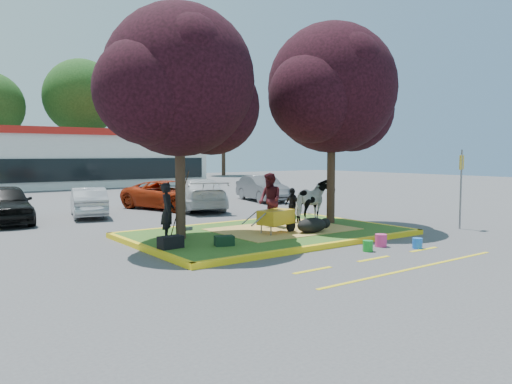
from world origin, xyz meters
TOP-DOWN VIEW (x-y plane):
  - ground at (0.00, 0.00)m, footprint 90.00×90.00m
  - median_island at (0.00, 0.00)m, footprint 8.00×5.00m
  - curb_near at (0.00, -2.58)m, footprint 8.30×0.16m
  - curb_far at (0.00, 2.58)m, footprint 8.30×0.16m
  - curb_left at (-4.08, 0.00)m, footprint 0.16×5.30m
  - curb_right at (4.08, 0.00)m, footprint 0.16×5.30m
  - straw_bedding at (0.60, 0.00)m, footprint 4.20×3.00m
  - tree_purple_left at (-2.78, 0.38)m, footprint 5.06×4.20m
  - tree_purple_right at (2.92, 0.18)m, footprint 5.30×4.40m
  - fire_lane_stripe_a at (-2.00, -4.20)m, footprint 1.10×0.12m
  - fire_lane_stripe_b at (0.00, -4.20)m, footprint 1.10×0.12m
  - fire_lane_stripe_c at (2.00, -4.20)m, footprint 1.10×0.12m
  - fire_lane_long at (0.00, -5.40)m, footprint 6.00×0.10m
  - retail_building at (2.00, 27.98)m, footprint 20.40×8.40m
  - treeline at (1.23, 37.61)m, footprint 46.58×7.80m
  - cow at (2.43, 0.53)m, footprint 1.95×1.34m
  - calf at (0.87, -1.05)m, footprint 1.20×0.94m
  - handler at (-3.11, 0.59)m, footprint 0.61×0.69m
  - visitor_a at (0.58, 0.65)m, footprint 0.77×0.93m
  - visitor_b at (1.79, 0.95)m, footprint 0.31×0.72m
  - wheelbarrow at (-0.11, -0.56)m, footprint 1.91×0.87m
  - gear_bag_dark at (-3.70, -0.76)m, footprint 0.64×0.39m
  - gear_bag_green at (-2.42, -1.27)m, footprint 0.56×0.44m
  - sign_post at (6.13, -2.70)m, footprint 0.37×0.11m
  - bucket_green at (0.61, -3.48)m, footprint 0.29×0.29m
  - bucket_pink at (1.41, -3.25)m, footprint 0.41×0.41m
  - bucket_blue at (1.99, -4.00)m, footprint 0.34×0.34m
  - car_black at (-6.01, 7.91)m, footprint 2.07×4.31m
  - car_silver at (-2.95, 8.06)m, footprint 2.05×3.79m
  - car_red at (0.91, 8.57)m, footprint 3.58×5.18m
  - car_white at (1.82, 7.60)m, footprint 3.36×5.25m
  - car_grey at (6.71, 9.22)m, footprint 2.30×4.34m

SIDE VIEW (x-z plane):
  - ground at x=0.00m, z-range 0.00..0.00m
  - fire_lane_stripe_a at x=-2.00m, z-range 0.00..0.01m
  - fire_lane_stripe_b at x=0.00m, z-range 0.00..0.01m
  - fire_lane_stripe_c at x=2.00m, z-range 0.00..0.01m
  - fire_lane_long at x=0.00m, z-range 0.00..0.01m
  - median_island at x=0.00m, z-range 0.00..0.15m
  - curb_near at x=0.00m, z-range 0.00..0.15m
  - curb_far at x=0.00m, z-range 0.00..0.15m
  - curb_left at x=-4.08m, z-range 0.00..0.15m
  - curb_right at x=4.08m, z-range 0.00..0.15m
  - bucket_blue at x=1.99m, z-range 0.00..0.28m
  - bucket_green at x=0.61m, z-range 0.00..0.29m
  - straw_bedding at x=0.60m, z-range 0.15..0.16m
  - bucket_pink at x=1.41m, z-range 0.00..0.34m
  - gear_bag_green at x=-2.42m, z-range 0.15..0.41m
  - gear_bag_dark at x=-3.70m, z-range 0.15..0.46m
  - calf at x=0.87m, z-range 0.15..0.61m
  - car_silver at x=-2.95m, z-range 0.00..1.18m
  - wheelbarrow at x=-0.11m, z-range 0.29..1.01m
  - car_red at x=0.91m, z-range 0.00..1.31m
  - car_grey at x=6.71m, z-range 0.00..1.36m
  - car_white at x=1.82m, z-range 0.00..1.42m
  - car_black at x=-6.01m, z-range 0.00..1.42m
  - visitor_b at x=1.79m, z-range 0.15..1.37m
  - cow at x=2.43m, z-range 0.15..1.65m
  - handler at x=-3.11m, z-range 0.15..1.73m
  - visitor_a at x=0.58m, z-range 0.15..1.92m
  - sign_post at x=6.13m, z-range 0.33..3.01m
  - retail_building at x=2.00m, z-range 0.05..4.45m
  - tree_purple_left at x=-2.78m, z-range 1.10..7.61m
  - tree_purple_right at x=2.92m, z-range 1.15..7.97m
  - treeline at x=1.23m, z-range 0.42..15.05m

